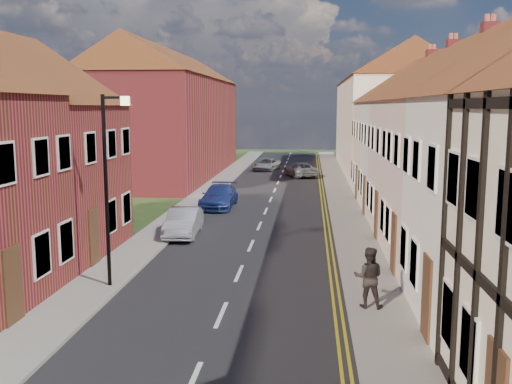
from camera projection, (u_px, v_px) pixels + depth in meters
road at (259, 226)px, 27.66m from camera, size 7.00×90.00×0.02m
pavement_left at (171, 223)px, 28.06m from camera, size 1.80×90.00×0.12m
pavement_right at (351, 227)px, 27.24m from camera, size 1.80×90.00×0.12m
cottage_r_cream_mid at (510, 144)px, 19.73m from camera, size 8.30×5.20×9.00m
cottage_r_pink at (468, 136)px, 25.04m from camera, size 8.30×6.00×9.00m
cottage_r_white_far at (440, 131)px, 30.36m from camera, size 8.30×5.20×9.00m
cottage_r_cream_far at (421, 127)px, 35.68m from camera, size 8.30×6.00×9.00m
cottage_l_pink at (4, 143)px, 21.82m from camera, size 8.30×6.30×8.80m
block_right_far at (388, 112)px, 50.62m from camera, size 8.30×24.20×10.50m
block_left_far at (170, 112)px, 47.44m from camera, size 8.30×24.20×10.50m
lamppost at (108, 179)px, 17.65m from camera, size 0.88×0.15×6.00m
car_mid at (184, 222)px, 25.51m from camera, size 1.51×3.82×1.24m
car_far at (219, 197)px, 32.70m from camera, size 1.83×4.42×1.28m
car_distant at (267, 164)px, 51.94m from camera, size 2.73×4.25×1.09m
pedestrian_right at (369, 277)px, 16.05m from camera, size 0.92×0.76×1.74m
car_distant_b at (301, 170)px, 47.11m from camera, size 3.21×4.69×1.19m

